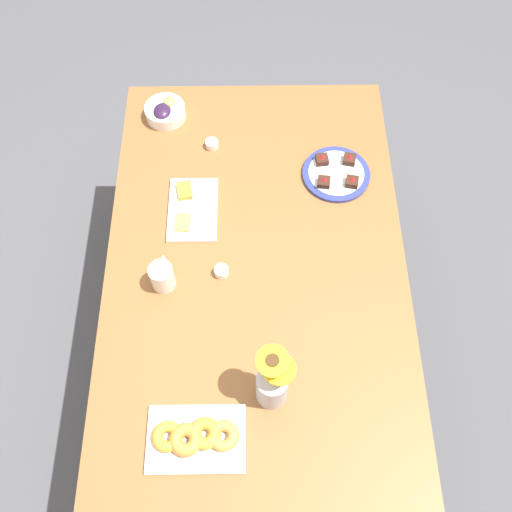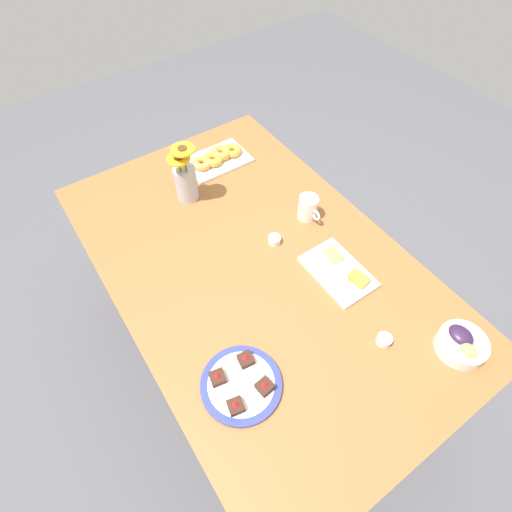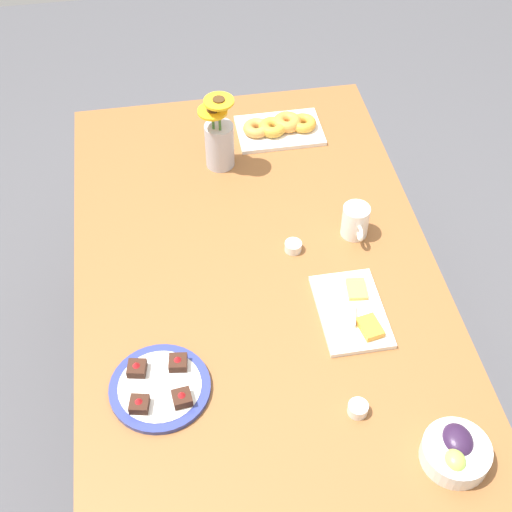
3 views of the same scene
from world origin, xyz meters
name	(u,v)px [view 2 (image 2 of 3)]	position (x,y,z in m)	size (l,w,h in m)	color
ground_plane	(256,347)	(0.00, 0.00, 0.00)	(6.00, 6.00, 0.00)	#4C4C51
dining_table	(256,276)	(0.00, 0.00, 0.65)	(1.60, 1.00, 0.74)	brown
coffee_mug	(308,208)	(-0.08, 0.30, 0.79)	(0.11, 0.08, 0.10)	white
grape_bowl	(462,344)	(0.64, 0.34, 0.77)	(0.15, 0.15, 0.07)	white
cheese_platter	(339,272)	(0.21, 0.22, 0.75)	(0.26, 0.17, 0.03)	white
croissant_platter	(217,158)	(-0.57, 0.18, 0.76)	(0.19, 0.28, 0.05)	white
jam_cup_honey	(275,239)	(-0.04, 0.11, 0.76)	(0.05, 0.05, 0.03)	white
jam_cup_berry	(384,340)	(0.49, 0.16, 0.76)	(0.05, 0.05, 0.03)	white
dessert_plate	(241,384)	(0.35, -0.29, 0.75)	(0.25, 0.25, 0.05)	navy
flower_vase	(186,180)	(-0.44, -0.04, 0.83)	(0.11, 0.11, 0.26)	#B2B2BC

